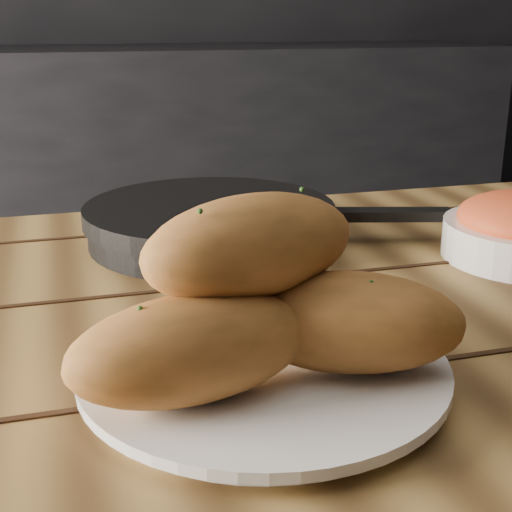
{
  "coord_description": "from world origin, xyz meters",
  "views": [
    {
      "loc": [
        -0.11,
        -0.75,
        1.0
      ],
      "look_at": [
        0.02,
        -0.29,
        0.84
      ],
      "focal_mm": 50.0,
      "sensor_mm": 36.0,
      "label": 1
    }
  ],
  "objects_px": {
    "table": "(277,431)",
    "plate": "(264,371)",
    "skillet": "(212,222)",
    "bread_rolls": "(257,300)"
  },
  "relations": [
    {
      "from": "table",
      "to": "bread_rolls",
      "type": "bearing_deg",
      "value": -115.38
    },
    {
      "from": "table",
      "to": "plate",
      "type": "distance_m",
      "value": 0.16
    },
    {
      "from": "plate",
      "to": "bread_rolls",
      "type": "bearing_deg",
      "value": -149.04
    },
    {
      "from": "table",
      "to": "skillet",
      "type": "height_order",
      "value": "skillet"
    },
    {
      "from": "skillet",
      "to": "plate",
      "type": "bearing_deg",
      "value": -96.21
    },
    {
      "from": "table",
      "to": "skillet",
      "type": "relative_size",
      "value": 3.29
    },
    {
      "from": "table",
      "to": "bread_rolls",
      "type": "distance_m",
      "value": 0.21
    },
    {
      "from": "plate",
      "to": "skillet",
      "type": "distance_m",
      "value": 0.34
    },
    {
      "from": "table",
      "to": "plate",
      "type": "height_order",
      "value": "plate"
    },
    {
      "from": "bread_rolls",
      "to": "skillet",
      "type": "xyz_separation_m",
      "value": [
        0.04,
        0.34,
        -0.04
      ]
    }
  ]
}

